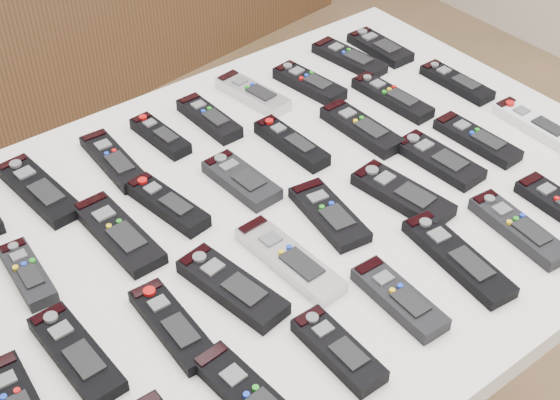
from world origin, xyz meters
TOP-DOWN VIEW (x-y plane):
  - table at (-0.05, -0.00)m, footprint 1.25×0.88m
  - remote_2 at (-0.34, 0.28)m, footprint 0.07×0.20m
  - remote_3 at (-0.20, 0.27)m, footprint 0.06×0.18m
  - remote_4 at (-0.10, 0.28)m, footprint 0.05×0.14m
  - remote_5 at (-0.00, 0.28)m, footprint 0.05×0.15m
  - remote_6 at (0.11, 0.29)m, footprint 0.07×0.17m
  - remote_7 at (0.23, 0.26)m, footprint 0.07×0.16m
  - remote_8 at (0.36, 0.28)m, footprint 0.07×0.17m
  - remote_9 at (0.44, 0.28)m, footprint 0.06×0.15m
  - remote_11 at (-0.44, 0.10)m, footprint 0.05×0.14m
  - remote_12 at (-0.29, 0.10)m, footprint 0.06×0.19m
  - remote_13 at (-0.19, 0.11)m, footprint 0.07×0.17m
  - remote_14 at (-0.06, 0.09)m, footprint 0.07×0.15m
  - remote_15 at (0.07, 0.12)m, footprint 0.05×0.17m
  - remote_16 at (0.20, 0.08)m, footprint 0.06×0.17m
  - remote_17 at (0.32, 0.12)m, footprint 0.05×0.18m
  - remote_18 at (0.46, 0.08)m, footprint 0.05×0.16m
  - remote_20 at (-0.45, -0.08)m, footprint 0.06×0.18m
  - remote_21 at (-0.32, -0.11)m, footprint 0.06×0.17m
  - remote_22 at (-0.22, -0.11)m, footprint 0.08×0.19m
  - remote_23 at (-0.12, -0.11)m, footprint 0.06×0.20m
  - remote_24 at (-0.00, -0.07)m, footprint 0.08×0.17m
  - remote_25 at (0.13, -0.11)m, footprint 0.08×0.18m
  - remote_26 at (0.25, -0.08)m, footprint 0.07×0.17m
  - remote_27 at (0.34, -0.08)m, footprint 0.05×0.17m
  - remote_28 at (0.47, -0.12)m, footprint 0.05×0.18m
  - remote_32 at (-0.17, -0.29)m, footprint 0.05×0.15m
  - remote_33 at (-0.04, -0.27)m, footprint 0.06×0.16m
  - remote_34 at (0.09, -0.26)m, footprint 0.07×0.21m
  - remote_35 at (0.21, -0.28)m, footprint 0.06×0.18m

SIDE VIEW (x-z plane):
  - table at x=-0.05m, z-range 0.33..1.11m
  - remote_3 at x=-0.20m, z-range 0.78..0.80m
  - remote_18 at x=0.46m, z-range 0.78..0.80m
  - remote_24 at x=0.00m, z-range 0.78..0.80m
  - remote_9 at x=0.44m, z-range 0.78..0.80m
  - remote_2 at x=-0.34m, z-range 0.78..0.80m
  - remote_8 at x=0.36m, z-range 0.78..0.80m
  - remote_12 at x=-0.29m, z-range 0.78..0.80m
  - remote_27 at x=0.34m, z-range 0.78..0.80m
  - remote_21 at x=-0.32m, z-range 0.78..0.80m
  - remote_23 at x=-0.12m, z-range 0.78..0.80m
  - remote_26 at x=0.25m, z-range 0.78..0.80m
  - remote_28 at x=0.47m, z-range 0.78..0.80m
  - remote_17 at x=0.32m, z-range 0.78..0.80m
  - remote_4 at x=-0.10m, z-range 0.78..0.80m
  - remote_34 at x=0.09m, z-range 0.78..0.80m
  - remote_11 at x=-0.44m, z-range 0.78..0.80m
  - remote_20 at x=-0.45m, z-range 0.78..0.80m
  - remote_14 at x=-0.06m, z-range 0.78..0.80m
  - remote_25 at x=0.13m, z-range 0.78..0.80m
  - remote_5 at x=0.00m, z-range 0.78..0.80m
  - remote_7 at x=0.23m, z-range 0.78..0.80m
  - remote_6 at x=0.11m, z-range 0.78..0.80m
  - remote_35 at x=0.21m, z-range 0.78..0.80m
  - remote_33 at x=-0.04m, z-range 0.78..0.80m
  - remote_16 at x=0.20m, z-range 0.78..0.80m
  - remote_32 at x=-0.17m, z-range 0.78..0.80m
  - remote_22 at x=-0.22m, z-range 0.78..0.80m
  - remote_13 at x=-0.19m, z-range 0.78..0.80m
  - remote_15 at x=0.07m, z-range 0.78..0.80m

